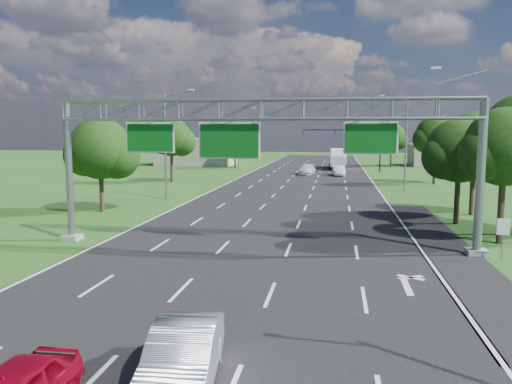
% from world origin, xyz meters
% --- Properties ---
extents(ground, '(220.00, 220.00, 0.00)m').
position_xyz_m(ground, '(0.00, 30.00, 0.00)').
color(ground, '#284F17').
rests_on(ground, ground).
extents(road, '(18.00, 180.00, 0.02)m').
position_xyz_m(road, '(0.00, 30.00, 0.00)').
color(road, black).
rests_on(road, ground).
extents(road_flare, '(3.00, 30.00, 0.02)m').
position_xyz_m(road_flare, '(10.20, 14.00, 0.00)').
color(road_flare, black).
rests_on(road_flare, ground).
extents(sign_gantry, '(23.50, 1.00, 9.56)m').
position_xyz_m(sign_gantry, '(0.33, 12.00, 6.89)').
color(sign_gantry, gray).
rests_on(sign_gantry, ground).
extents(regulatory_sign, '(0.60, 0.08, 2.10)m').
position_xyz_m(regulatory_sign, '(12.40, 10.98, 1.51)').
color(regulatory_sign, gray).
rests_on(regulatory_sign, ground).
extents(traffic_signal, '(12.21, 0.24, 7.00)m').
position_xyz_m(traffic_signal, '(7.48, 65.00, 5.17)').
color(traffic_signal, black).
rests_on(traffic_signal, ground).
extents(streetlight_l_near, '(2.97, 0.22, 10.16)m').
position_xyz_m(streetlight_l_near, '(-11.30, 30.00, 5.58)').
color(streetlight_l_near, gray).
rests_on(streetlight_l_near, ground).
extents(streetlight_l_far, '(2.97, 0.22, 10.16)m').
position_xyz_m(streetlight_l_far, '(-11.30, 65.00, 5.58)').
color(streetlight_l_far, gray).
rests_on(streetlight_l_far, ground).
extents(streetlight_r_mid, '(2.97, 0.22, 10.16)m').
position_xyz_m(streetlight_r_mid, '(11.30, 40.00, 5.58)').
color(streetlight_r_mid, gray).
rests_on(streetlight_r_mid, ground).
extents(tree_cluster_right, '(9.91, 14.60, 8.68)m').
position_xyz_m(tree_cluster_right, '(14.80, 19.19, 5.31)').
color(tree_cluster_right, '#2D2116').
rests_on(tree_cluster_right, ground).
extents(tree_verge_la, '(5.76, 4.80, 7.40)m').
position_xyz_m(tree_verge_la, '(-13.92, 22.04, 4.76)').
color(tree_verge_la, '#2D2116').
rests_on(tree_verge_la, ground).
extents(tree_verge_lb, '(5.76, 4.80, 8.06)m').
position_xyz_m(tree_verge_lb, '(-15.92, 45.04, 5.41)').
color(tree_verge_lb, '#2D2116').
rests_on(tree_verge_lb, ground).
extents(tree_verge_lc, '(5.76, 4.80, 7.62)m').
position_xyz_m(tree_verge_lc, '(-12.92, 70.04, 4.98)').
color(tree_verge_lc, '#2D2116').
rests_on(tree_verge_lc, ground).
extents(tree_verge_rd, '(5.76, 4.80, 8.28)m').
position_xyz_m(tree_verge_rd, '(16.08, 48.04, 5.63)').
color(tree_verge_rd, '#2D2116').
rests_on(tree_verge_rd, ground).
extents(tree_verge_re, '(5.76, 4.80, 7.84)m').
position_xyz_m(tree_verge_re, '(14.08, 78.04, 5.20)').
color(tree_verge_re, '#2D2116').
rests_on(tree_verge_re, ground).
extents(building_left, '(14.00, 10.00, 5.00)m').
position_xyz_m(building_left, '(-22.00, 78.00, 2.50)').
color(building_left, gray).
rests_on(building_left, ground).
extents(building_right, '(12.00, 9.00, 4.00)m').
position_xyz_m(building_right, '(24.00, 82.00, 2.00)').
color(building_right, gray).
rests_on(building_right, ground).
extents(silver_sedan, '(2.17, 4.81, 1.53)m').
position_xyz_m(silver_sedan, '(0.57, -3.32, 0.77)').
color(silver_sedan, silver).
rests_on(silver_sedan, ground).
extents(car_queue_a, '(2.52, 5.23, 1.47)m').
position_xyz_m(car_queue_a, '(0.03, 59.00, 0.73)').
color(car_queue_a, silver).
rests_on(car_queue_a, ground).
extents(car_queue_b, '(2.45, 4.97, 1.36)m').
position_xyz_m(car_queue_b, '(4.31, 68.57, 0.68)').
color(car_queue_b, black).
rests_on(car_queue_b, ground).
extents(car_queue_d, '(1.95, 4.46, 1.43)m').
position_xyz_m(car_queue_d, '(4.63, 58.00, 0.71)').
color(car_queue_d, silver).
rests_on(car_queue_d, ground).
extents(box_truck, '(2.74, 8.95, 3.37)m').
position_xyz_m(box_truck, '(4.58, 71.43, 1.62)').
color(box_truck, white).
rests_on(box_truck, ground).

